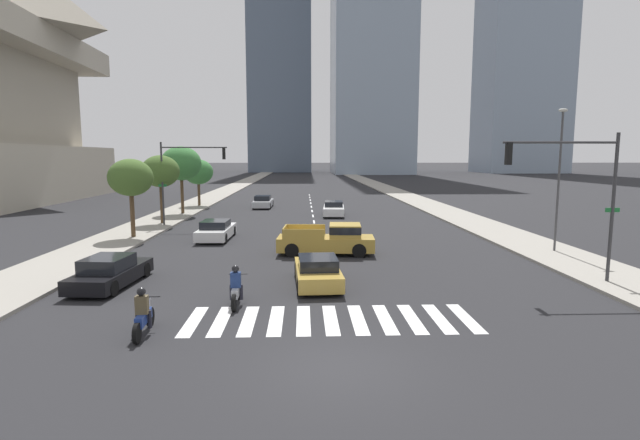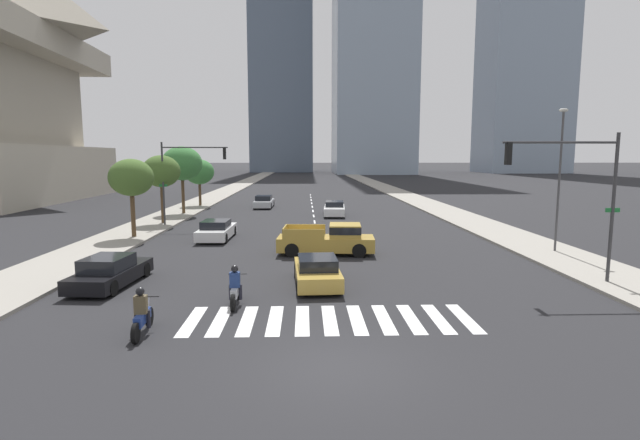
# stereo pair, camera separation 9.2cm
# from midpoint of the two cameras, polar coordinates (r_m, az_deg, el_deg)

# --- Properties ---
(ground_plane) EXTENTS (800.00, 800.00, 0.00)m
(ground_plane) POSITION_cam_midpoint_polar(r_m,az_deg,el_deg) (12.87, 2.24, -17.01)
(ground_plane) COLOR #232326
(sidewalk_east) EXTENTS (4.00, 260.00, 0.15)m
(sidewalk_east) POSITION_cam_midpoint_polar(r_m,az_deg,el_deg) (44.17, 16.15, 0.37)
(sidewalk_east) COLOR gray
(sidewalk_east) RESTS_ON ground
(sidewalk_west) EXTENTS (4.00, 260.00, 0.15)m
(sidewalk_west) POSITION_cam_midpoint_polar(r_m,az_deg,el_deg) (43.67, -17.65, 0.23)
(sidewalk_west) COLOR gray
(sidewalk_west) RESTS_ON ground
(crosswalk_near) EXTENTS (9.45, 2.96, 0.01)m
(crosswalk_near) POSITION_cam_midpoint_polar(r_m,az_deg,el_deg) (16.25, 1.31, -11.66)
(crosswalk_near) COLOR silver
(crosswalk_near) RESTS_ON ground
(lane_divider_center) EXTENTS (0.14, 50.00, 0.01)m
(lane_divider_center) POSITION_cam_midpoint_polar(r_m,az_deg,el_deg) (43.66, -0.69, 0.49)
(lane_divider_center) COLOR silver
(lane_divider_center) RESTS_ON ground
(motorcycle_lead) EXTENTS (0.70, 2.05, 1.49)m
(motorcycle_lead) POSITION_cam_midpoint_polar(r_m,az_deg,el_deg) (15.74, -20.10, -10.56)
(motorcycle_lead) COLOR black
(motorcycle_lead) RESTS_ON ground
(motorcycle_trailing) EXTENTS (0.70, 2.11, 1.49)m
(motorcycle_trailing) POSITION_cam_midpoint_polar(r_m,az_deg,el_deg) (17.87, -9.81, -8.05)
(motorcycle_trailing) COLOR black
(motorcycle_trailing) RESTS_ON ground
(pickup_truck) EXTENTS (5.38, 2.31, 1.67)m
(pickup_truck) POSITION_cam_midpoint_polar(r_m,az_deg,el_deg) (26.52, 1.35, -2.33)
(pickup_truck) COLOR #B28E38
(pickup_truck) RESTS_ON ground
(sedan_white_0) EXTENTS (2.00, 4.66, 1.27)m
(sedan_white_0) POSITION_cam_midpoint_polar(r_m,az_deg,el_deg) (31.98, -12.03, -1.20)
(sedan_white_0) COLOR silver
(sedan_white_0) RESTS_ON ground
(sedan_black_1) EXTENTS (2.19, 4.65, 1.28)m
(sedan_black_1) POSITION_cam_midpoint_polar(r_m,az_deg,el_deg) (21.90, -23.44, -5.66)
(sedan_black_1) COLOR black
(sedan_black_1) RESTS_ON ground
(sedan_gold_2) EXTENTS (1.98, 4.32, 1.22)m
(sedan_gold_2) POSITION_cam_midpoint_polar(r_m,az_deg,el_deg) (20.29, -0.22, -6.10)
(sedan_gold_2) COLOR #B28E38
(sedan_gold_2) RESTS_ON ground
(sedan_silver_3) EXTENTS (1.94, 4.63, 1.28)m
(sedan_silver_3) POSITION_cam_midpoint_polar(r_m,az_deg,el_deg) (51.01, -6.58, 2.12)
(sedan_silver_3) COLOR #B7BABF
(sedan_silver_3) RESTS_ON ground
(sedan_white_4) EXTENTS (2.14, 4.88, 1.29)m
(sedan_white_4) POSITION_cam_midpoint_polar(r_m,az_deg,el_deg) (43.94, 1.78, 1.32)
(sedan_white_4) COLOR silver
(sedan_white_4) RESTS_ON ground
(traffic_signal_near) EXTENTS (5.02, 0.28, 6.15)m
(traffic_signal_near) POSITION_cam_midpoint_polar(r_m,az_deg,el_deg) (22.27, 27.84, 4.18)
(traffic_signal_near) COLOR #333335
(traffic_signal_near) RESTS_ON sidewalk_east
(traffic_signal_far) EXTENTS (5.25, 0.28, 6.27)m
(traffic_signal_far) POSITION_cam_midpoint_polar(r_m,az_deg,el_deg) (38.17, -15.41, 5.94)
(traffic_signal_far) COLOR #333335
(traffic_signal_far) RESTS_ON sidewalk_west
(street_lamp_east) EXTENTS (0.50, 0.24, 7.75)m
(street_lamp_east) POSITION_cam_midpoint_polar(r_m,az_deg,el_deg) (29.42, 26.54, 5.33)
(street_lamp_east) COLOR #3F3F42
(street_lamp_east) RESTS_ON sidewalk_east
(street_tree_nearest) EXTENTS (2.81, 2.81, 5.05)m
(street_tree_nearest) POSITION_cam_midpoint_polar(r_m,az_deg,el_deg) (33.43, -21.32, 4.65)
(street_tree_nearest) COLOR #4C3823
(street_tree_nearest) RESTS_ON sidewalk_west
(street_tree_second) EXTENTS (2.91, 2.91, 5.29)m
(street_tree_second) POSITION_cam_midpoint_polar(r_m,az_deg,el_deg) (39.70, -18.17, 5.46)
(street_tree_second) COLOR #4C3823
(street_tree_second) RESTS_ON sidewalk_west
(street_tree_third) EXTENTS (3.63, 3.63, 6.10)m
(street_tree_third) POSITION_cam_midpoint_polar(r_m,az_deg,el_deg) (45.94, -15.93, 6.42)
(street_tree_third) COLOR #4C3823
(street_tree_third) RESTS_ON sidewalk_west
(street_tree_fourth) EXTENTS (3.10, 3.10, 4.89)m
(street_tree_fourth) POSITION_cam_midpoint_polar(r_m,az_deg,el_deg) (52.94, -14.01, 5.52)
(street_tree_fourth) COLOR #4C3823
(street_tree_fourth) RESTS_ON sidewalk_west
(office_tower_left_skyline) EXTENTS (21.17, 24.43, 114.58)m
(office_tower_left_skyline) POSITION_cam_midpoint_polar(r_m,az_deg,el_deg) (181.27, -4.57, 22.91)
(office_tower_left_skyline) COLOR slate
(office_tower_left_skyline) RESTS_ON ground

